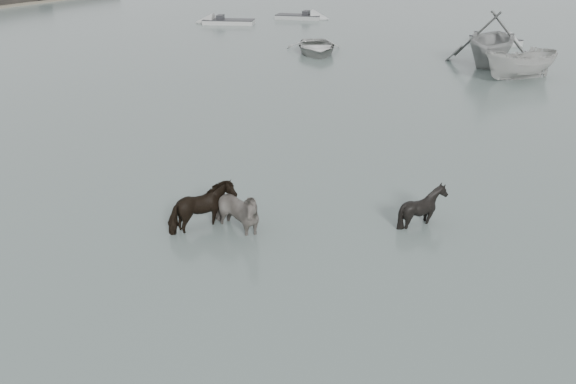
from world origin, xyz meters
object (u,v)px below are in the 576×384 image
object	(u,v)px
pony_pinto	(234,204)
pony_black	(424,200)
rowboat_lead	(316,45)
pony_dark	(203,204)

from	to	relation	value
pony_pinto	pony_black	bearing A→B (deg)	-44.96
pony_pinto	rowboat_lead	bearing A→B (deg)	32.41
pony_pinto	pony_dark	distance (m)	0.79
pony_black	rowboat_lead	xyz separation A→B (m)	(-10.85, 20.63, -0.15)
pony_dark	pony_black	size ratio (longest dim) A/B	1.10
pony_dark	pony_black	xyz separation A→B (m)	(4.95, 2.52, -0.06)
pony_dark	rowboat_lead	bearing A→B (deg)	20.07
pony_pinto	pony_black	world-z (taller)	pony_pinto
pony_dark	pony_pinto	bearing A→B (deg)	-68.45
pony_dark	rowboat_lead	size ratio (longest dim) A/B	0.29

